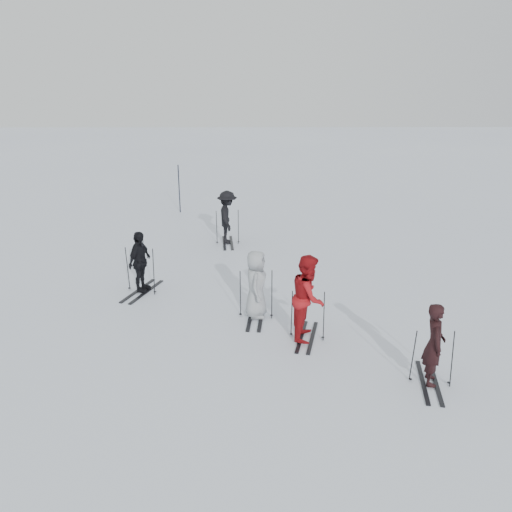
{
  "coord_description": "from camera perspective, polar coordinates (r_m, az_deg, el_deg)",
  "views": [
    {
      "loc": [
        -0.13,
        -12.05,
        5.45
      ],
      "look_at": [
        0.0,
        1.0,
        1.0
      ],
      "focal_mm": 35.0,
      "sensor_mm": 36.0,
      "label": 1
    }
  ],
  "objects": [
    {
      "name": "skier_grey",
      "position": [
        12.19,
        0.01,
        -3.35
      ],
      "size": [
        0.61,
        0.88,
        1.7
      ],
      "primitive_type": "imported",
      "rotation": [
        0.0,
        0.0,
        1.48
      ],
      "color": "#979DA0",
      "rests_on": "ground"
    },
    {
      "name": "skier_red",
      "position": [
        11.2,
        5.99,
        -4.83
      ],
      "size": [
        0.94,
        1.1,
        1.96
      ],
      "primitive_type": "imported",
      "rotation": [
        0.0,
        0.0,
        1.34
      ],
      "color": "maroon",
      "rests_on": "ground"
    },
    {
      "name": "ground",
      "position": [
        13.23,
        0.04,
        -5.51
      ],
      "size": [
        120.0,
        120.0,
        0.0
      ],
      "primitive_type": "plane",
      "color": "silver",
      "rests_on": "ground"
    },
    {
      "name": "skier_near_dark",
      "position": [
        10.12,
        19.68,
        -9.6
      ],
      "size": [
        0.5,
        0.66,
        1.64
      ],
      "primitive_type": "imported",
      "rotation": [
        0.0,
        0.0,
        1.38
      ],
      "color": "black",
      "rests_on": "ground"
    },
    {
      "name": "skis_near_dark",
      "position": [
        10.24,
        19.53,
        -10.77
      ],
      "size": [
        1.73,
        1.13,
        1.16
      ],
      "primitive_type": null,
      "rotation": [
        0.0,
        0.0,
        1.38
      ],
      "color": "black",
      "rests_on": "ground"
    },
    {
      "name": "skis_uphill_left",
      "position": [
        14.12,
        -13.07,
        -1.49
      ],
      "size": [
        2.04,
        1.5,
        1.33
      ],
      "primitive_type": null,
      "rotation": [
        0.0,
        0.0,
        1.24
      ],
      "color": "black",
      "rests_on": "ground"
    },
    {
      "name": "skis_uphill_far",
      "position": [
        18.11,
        -3.28,
        3.4
      ],
      "size": [
        1.83,
        1.07,
        1.28
      ],
      "primitive_type": null,
      "rotation": [
        0.0,
        0.0,
        1.65
      ],
      "color": "black",
      "rests_on": "ground"
    },
    {
      "name": "skier_uphill_left",
      "position": [
        14.05,
        -13.12,
        -0.77
      ],
      "size": [
        0.72,
        1.09,
        1.71
      ],
      "primitive_type": "imported",
      "rotation": [
        0.0,
        0.0,
        1.24
      ],
      "color": "black",
      "rests_on": "ground"
    },
    {
      "name": "skis_grey",
      "position": [
        12.28,
        0.01,
        -4.27
      ],
      "size": [
        1.82,
        1.08,
        1.27
      ],
      "primitive_type": null,
      "rotation": [
        0.0,
        0.0,
        1.48
      ],
      "color": "black",
      "rests_on": "ground"
    },
    {
      "name": "skis_red",
      "position": [
        11.36,
        5.93,
        -6.61
      ],
      "size": [
        1.78,
        1.21,
        1.18
      ],
      "primitive_type": null,
      "rotation": [
        0.0,
        0.0,
        1.34
      ],
      "color": "black",
      "rests_on": "ground"
    },
    {
      "name": "skier_uphill_far",
      "position": [
        18.03,
        -3.29,
        4.36
      ],
      "size": [
        0.81,
        1.29,
        1.91
      ],
      "primitive_type": "imported",
      "rotation": [
        0.0,
        0.0,
        1.65
      ],
      "color": "black",
      "rests_on": "ground"
    },
    {
      "name": "piste_marker",
      "position": [
        22.91,
        -8.78,
        7.59
      ],
      "size": [
        0.05,
        0.05,
        2.15
      ],
      "primitive_type": "cylinder",
      "rotation": [
        0.0,
        0.0,
        -0.1
      ],
      "color": "black",
      "rests_on": "ground"
    }
  ]
}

